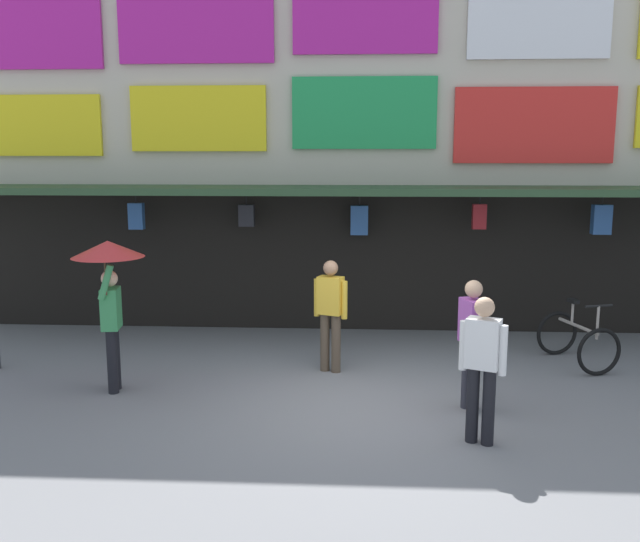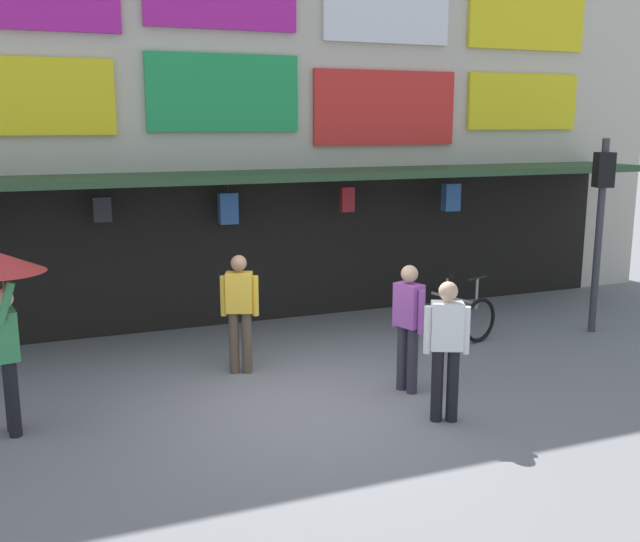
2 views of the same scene
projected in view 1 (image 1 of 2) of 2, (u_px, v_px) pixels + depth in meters
name	position (u px, v px, depth m)	size (l,w,h in m)	color
ground_plane	(363.00, 407.00, 8.85)	(80.00, 80.00, 0.00)	slate
shopfront	(364.00, 112.00, 12.67)	(18.00, 2.60, 8.00)	beige
bicycle_parked	(577.00, 340.00, 10.55)	(1.02, 1.32, 1.05)	black
pedestrian_in_black	(331.00, 309.00, 10.14)	(0.50, 0.33, 1.68)	brown
pedestrian_in_yellow	(472.00, 338.00, 8.59)	(0.32, 0.51, 1.68)	#2D2D38
pedestrian_with_umbrella	(109.00, 273.00, 9.18)	(0.96, 0.96, 2.08)	black
pedestrian_in_red	(482.00, 362.00, 7.59)	(0.49, 0.35, 1.68)	black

